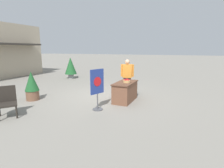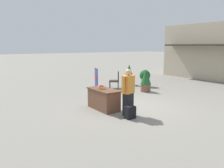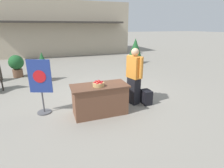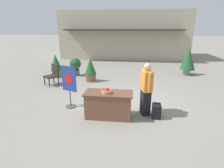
{
  "view_description": "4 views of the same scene",
  "coord_description": "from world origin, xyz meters",
  "px_view_note": "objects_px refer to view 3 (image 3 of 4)",
  "views": [
    {
      "loc": [
        -6.93,
        -3.36,
        2.09
      ],
      "look_at": [
        0.07,
        -0.29,
        0.56
      ],
      "focal_mm": 28.0,
      "sensor_mm": 36.0,
      "label": 1
    },
    {
      "loc": [
        6.43,
        -5.52,
        2.42
      ],
      "look_at": [
        -0.12,
        -0.87,
        1.0
      ],
      "focal_mm": 35.0,
      "sensor_mm": 36.0,
      "label": 2
    },
    {
      "loc": [
        -1.49,
        -5.09,
        2.2
      ],
      "look_at": [
        0.04,
        -0.82,
        0.68
      ],
      "focal_mm": 28.0,
      "sensor_mm": 36.0,
      "label": 3
    },
    {
      "loc": [
        0.29,
        -5.85,
        2.61
      ],
      "look_at": [
        -0.35,
        -0.49,
        0.86
      ],
      "focal_mm": 28.0,
      "sensor_mm": 36.0,
      "label": 4
    }
  ],
  "objects_px": {
    "display_table": "(100,99)",
    "backpack": "(146,97)",
    "person_visitor": "(134,76)",
    "potted_plant_near_right": "(43,66)",
    "potted_plant_far_left": "(16,64)",
    "potted_plant_near_left": "(135,49)",
    "poster_board": "(41,85)",
    "apple_basket": "(99,84)"
  },
  "relations": [
    {
      "from": "potted_plant_near_left",
      "to": "apple_basket",
      "type": "bearing_deg",
      "value": -124.49
    },
    {
      "from": "poster_board",
      "to": "potted_plant_far_left",
      "type": "relative_size",
      "value": 1.45
    },
    {
      "from": "backpack",
      "to": "potted_plant_near_right",
      "type": "bearing_deg",
      "value": 129.46
    },
    {
      "from": "backpack",
      "to": "potted_plant_near_left",
      "type": "height_order",
      "value": "potted_plant_near_left"
    },
    {
      "from": "apple_basket",
      "to": "person_visitor",
      "type": "height_order",
      "value": "person_visitor"
    },
    {
      "from": "display_table",
      "to": "person_visitor",
      "type": "height_order",
      "value": "person_visitor"
    },
    {
      "from": "apple_basket",
      "to": "potted_plant_near_right",
      "type": "xyz_separation_m",
      "value": [
        -1.37,
        3.66,
        -0.23
      ]
    },
    {
      "from": "apple_basket",
      "to": "backpack",
      "type": "height_order",
      "value": "apple_basket"
    },
    {
      "from": "potted_plant_near_right",
      "to": "potted_plant_far_left",
      "type": "bearing_deg",
      "value": 137.95
    },
    {
      "from": "potted_plant_near_right",
      "to": "person_visitor",
      "type": "bearing_deg",
      "value": -52.46
    },
    {
      "from": "display_table",
      "to": "potted_plant_near_right",
      "type": "bearing_deg",
      "value": 111.53
    },
    {
      "from": "poster_board",
      "to": "potted_plant_near_left",
      "type": "distance_m",
      "value": 7.21
    },
    {
      "from": "person_visitor",
      "to": "potted_plant_near_right",
      "type": "bearing_deg",
      "value": -67.42
    },
    {
      "from": "backpack",
      "to": "potted_plant_near_left",
      "type": "relative_size",
      "value": 0.28
    },
    {
      "from": "potted_plant_near_left",
      "to": "display_table",
      "type": "bearing_deg",
      "value": -124.52
    },
    {
      "from": "poster_board",
      "to": "potted_plant_near_right",
      "type": "distance_m",
      "value": 3.06
    },
    {
      "from": "potted_plant_far_left",
      "to": "potted_plant_near_left",
      "type": "bearing_deg",
      "value": 8.33
    },
    {
      "from": "apple_basket",
      "to": "person_visitor",
      "type": "relative_size",
      "value": 0.17
    },
    {
      "from": "potted_plant_far_left",
      "to": "potted_plant_near_right",
      "type": "relative_size",
      "value": 0.82
    },
    {
      "from": "poster_board",
      "to": "potted_plant_near_right",
      "type": "relative_size",
      "value": 1.19
    },
    {
      "from": "person_visitor",
      "to": "backpack",
      "type": "distance_m",
      "value": 0.73
    },
    {
      "from": "display_table",
      "to": "backpack",
      "type": "bearing_deg",
      "value": 4.42
    },
    {
      "from": "potted_plant_near_right",
      "to": "apple_basket",
      "type": "bearing_deg",
      "value": -69.5
    },
    {
      "from": "person_visitor",
      "to": "poster_board",
      "type": "height_order",
      "value": "person_visitor"
    },
    {
      "from": "person_visitor",
      "to": "poster_board",
      "type": "xyz_separation_m",
      "value": [
        -2.51,
        0.23,
        -0.04
      ]
    },
    {
      "from": "potted_plant_near_right",
      "to": "potted_plant_near_left",
      "type": "bearing_deg",
      "value": 20.38
    },
    {
      "from": "poster_board",
      "to": "potted_plant_far_left",
      "type": "height_order",
      "value": "poster_board"
    },
    {
      "from": "backpack",
      "to": "potted_plant_far_left",
      "type": "bearing_deg",
      "value": 131.58
    },
    {
      "from": "person_visitor",
      "to": "backpack",
      "type": "bearing_deg",
      "value": 135.85
    },
    {
      "from": "apple_basket",
      "to": "potted_plant_near_left",
      "type": "relative_size",
      "value": 0.19
    },
    {
      "from": "apple_basket",
      "to": "potted_plant_near_left",
      "type": "bearing_deg",
      "value": 55.51
    },
    {
      "from": "display_table",
      "to": "poster_board",
      "type": "xyz_separation_m",
      "value": [
        -1.39,
        0.53,
        0.39
      ]
    },
    {
      "from": "apple_basket",
      "to": "potted_plant_near_left",
      "type": "distance_m",
      "value": 6.79
    },
    {
      "from": "display_table",
      "to": "potted_plant_near_right",
      "type": "xyz_separation_m",
      "value": [
        -1.42,
        3.59,
        0.23
      ]
    },
    {
      "from": "backpack",
      "to": "potted_plant_near_left",
      "type": "xyz_separation_m",
      "value": [
        2.36,
        5.41,
        0.67
      ]
    },
    {
      "from": "display_table",
      "to": "backpack",
      "type": "xyz_separation_m",
      "value": [
        1.44,
        0.11,
        -0.18
      ]
    },
    {
      "from": "poster_board",
      "to": "potted_plant_far_left",
      "type": "bearing_deg",
      "value": -143.8
    },
    {
      "from": "display_table",
      "to": "potted_plant_near_left",
      "type": "relative_size",
      "value": 0.95
    },
    {
      "from": "person_visitor",
      "to": "display_table",
      "type": "bearing_deg",
      "value": -0.0
    },
    {
      "from": "person_visitor",
      "to": "backpack",
      "type": "xyz_separation_m",
      "value": [
        0.33,
        -0.19,
        -0.62
      ]
    },
    {
      "from": "backpack",
      "to": "potted_plant_far_left",
      "type": "distance_m",
      "value": 6.01
    },
    {
      "from": "display_table",
      "to": "potted_plant_far_left",
      "type": "distance_m",
      "value": 5.25
    }
  ]
}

